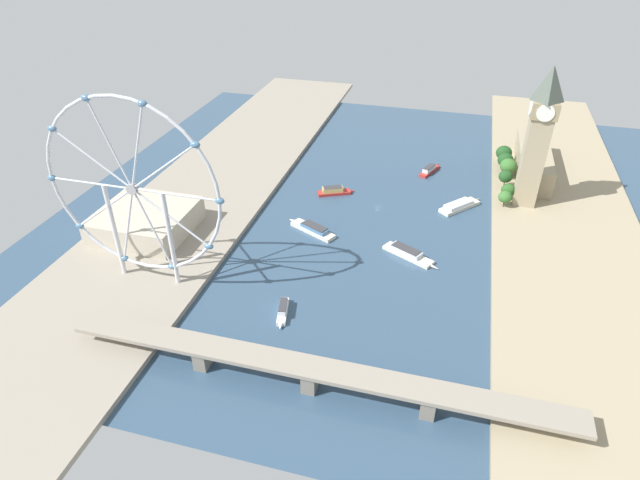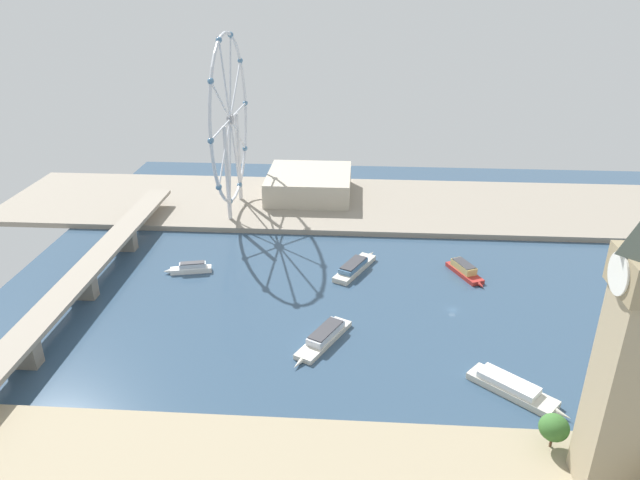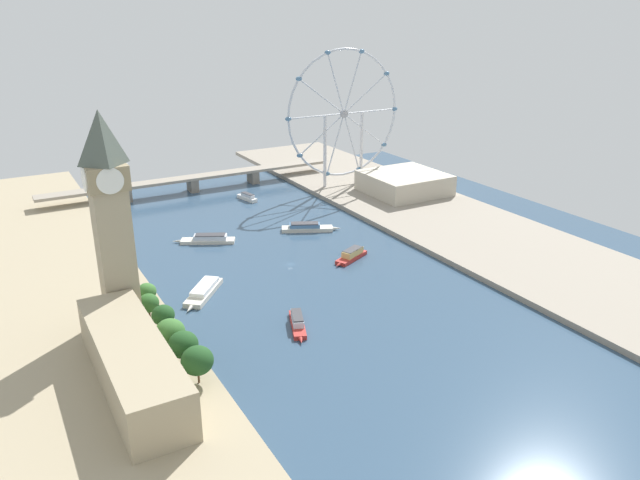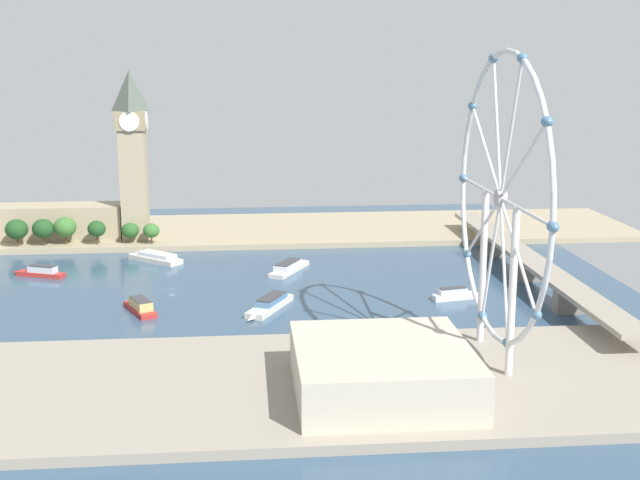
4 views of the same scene
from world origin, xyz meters
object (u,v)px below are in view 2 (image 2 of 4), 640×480
riverside_hall (309,184)px  tour_boat_3 (324,337)px  tour_boat_4 (512,388)px  river_bridge (81,279)px  tour_boat_2 (190,268)px  tour_boat_0 (634,351)px  ferris_wheel (230,121)px  tour_boat_1 (355,267)px  clock_tower (638,339)px  tour_boat_5 (465,270)px

riverside_hall → tour_boat_3: 159.74m
tour_boat_4 → river_bridge: bearing=-156.3°
riverside_hall → tour_boat_4: size_ratio=1.74×
riverside_hall → tour_boat_2: 115.68m
river_bridge → tour_boat_0: (-28.61, -225.84, -6.82)m
ferris_wheel → river_bridge: 123.82m
tour_boat_3 → tour_boat_0: bearing=116.8°
ferris_wheel → tour_boat_3: 154.66m
tour_boat_1 → tour_boat_4: (-87.15, -54.98, -0.12)m
tour_boat_1 → tour_boat_3: size_ratio=1.01×
tour_boat_4 → clock_tower: bearing=-30.4°
river_bridge → tour_boat_3: (-27.28, -108.80, -6.91)m
river_bridge → tour_boat_3: bearing=-104.1°
clock_tower → ferris_wheel: (198.57, 141.42, 5.45)m
tour_boat_4 → tour_boat_1: bearing=162.9°
tour_boat_4 → tour_boat_0: bearing=66.8°
tour_boat_0 → river_bridge: bearing=-165.5°
tour_boat_3 → tour_boat_1: bearing=-163.0°
tour_boat_0 → tour_boat_4: (-24.92, 50.74, -0.17)m
riverside_hall → tour_boat_3: (-158.40, -19.02, -8.19)m
clock_tower → tour_boat_2: 197.34m
tour_boat_0 → tour_boat_2: 193.10m
clock_tower → tour_boat_4: size_ratio=2.95×
clock_tower → ferris_wheel: bearing=35.5°
clock_tower → riverside_hall: 249.59m
tour_boat_4 → tour_boat_5: (86.54, 2.59, 0.38)m
tour_boat_0 → tour_boat_5: 81.50m
ferris_wheel → tour_boat_5: ferris_wheel is taller
clock_tower → tour_boat_0: 89.38m
ferris_wheel → riverside_hall: 67.58m
river_bridge → tour_boat_2: size_ratio=9.60×
river_bridge → tour_boat_4: size_ratio=7.13×
ferris_wheel → tour_boat_1: bearing=-134.3°
riverside_hall → tour_boat_5: 128.57m
tour_boat_1 → tour_boat_3: 61.93m
riverside_hall → tour_boat_0: (-159.73, -136.06, -8.10)m
clock_tower → tour_boat_0: bearing=-29.2°
tour_boat_4 → tour_boat_5: tour_boat_5 is taller
clock_tower → river_bridge: size_ratio=0.41×
tour_boat_0 → tour_boat_2: bearing=-174.9°
ferris_wheel → tour_boat_1: ferris_wheel is taller
tour_boat_2 → tour_boat_3: tour_boat_2 is taller
tour_boat_5 → riverside_hall: bearing=-165.0°
ferris_wheel → riverside_hall: (26.87, -42.10, -45.53)m
ferris_wheel → tour_boat_3: (-131.52, -61.12, -53.72)m
river_bridge → tour_boat_0: river_bridge is taller
clock_tower → tour_boat_5: (127.33, 16.60, -47.97)m
river_bridge → tour_boat_1: size_ratio=6.22×
ferris_wheel → river_bridge: (-104.24, 47.68, -46.80)m
ferris_wheel → tour_boat_2: 94.61m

